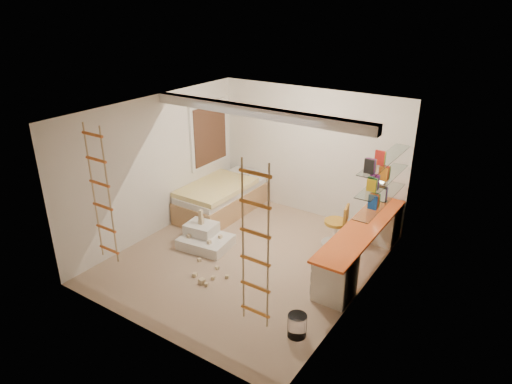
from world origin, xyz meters
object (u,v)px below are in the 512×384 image
Objects in this scene: desk at (361,245)px; swivel_chair at (337,231)px; play_platform at (205,238)px; bed at (221,198)px.

desk is 3.48× the size of swivel_chair.
desk is 2.95× the size of play_platform.
swivel_chair reaches higher than desk.
bed reaches higher than play_platform.
desk reaches higher than play_platform.
swivel_chair is 0.85× the size of play_platform.
desk is at bearing 19.22° from play_platform.
swivel_chair is at bearing 1.19° from bed.
bed is at bearing 173.51° from desk.
desk is 3.22m from bed.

